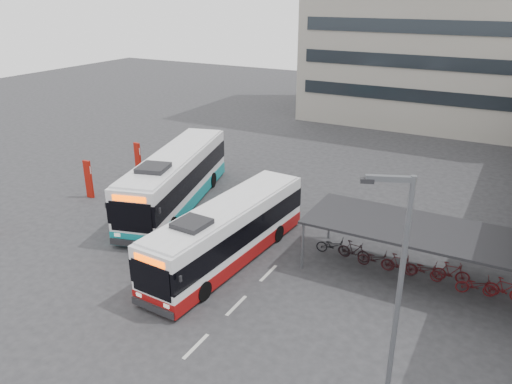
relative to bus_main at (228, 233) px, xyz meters
The scene contains 9 objects.
ground 1.51m from the bus_main, 127.37° to the right, with size 120.00×120.00×0.00m, color #28282B.
bike_shelter 8.77m from the bus_main, 18.57° to the left, with size 10.00×4.00×2.54m.
road_markings 4.24m from the bus_main, 53.85° to the right, with size 0.15×7.60×0.01m.
bus_main is the anchor object (origin of this frame).
bus_teal 7.78m from the bus_main, 146.07° to the left, with size 5.86×12.51×3.62m.
pedestrian 3.35m from the bus_main, 120.43° to the left, with size 0.69×0.45×1.89m, color black.
lamp_post 11.65m from the bus_main, 33.16° to the right, with size 1.36×0.66×8.11m.
sign_totem_mid 12.43m from the bus_main, 167.74° to the left, with size 0.54×0.19×2.51m.
sign_totem_north 14.06m from the bus_main, 148.95° to the left, with size 0.54×0.22×2.50m.
Camera 1 is at (11.82, -18.34, 12.50)m, focal length 35.00 mm.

